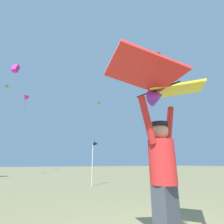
# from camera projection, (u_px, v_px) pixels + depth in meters

# --- Properties ---
(kite_flyer_person) EXTENTS (0.79, 0.43, 1.92)m
(kite_flyer_person) POSITION_uv_depth(u_px,v_px,m) (163.00, 175.00, 2.15)
(kite_flyer_person) COLOR #424751
(kite_flyer_person) RESTS_ON ground
(held_stunt_kite) EXTENTS (1.84, 1.26, 0.42)m
(held_stunt_kite) POSITION_uv_depth(u_px,v_px,m) (161.00, 85.00, 2.44)
(held_stunt_kite) COLOR black
(distant_kite_magenta_high_left) EXTENTS (1.49, 1.40, 2.64)m
(distant_kite_magenta_high_left) POSITION_uv_depth(u_px,v_px,m) (26.00, 98.00, 33.59)
(distant_kite_magenta_high_left) COLOR #DB2393
(distant_kite_red_high_right) EXTENTS (1.92, 1.97, 3.27)m
(distant_kite_red_high_right) POSITION_uv_depth(u_px,v_px,m) (158.00, 59.00, 22.89)
(distant_kite_red_high_right) COLOR red
(distant_kite_magenta_mid_left) EXTENTS (1.21, 1.28, 1.44)m
(distant_kite_magenta_mid_left) POSITION_uv_depth(u_px,v_px,m) (16.00, 68.00, 27.32)
(distant_kite_magenta_mid_left) COLOR #DB2393
(distant_kite_green_low_left) EXTENTS (0.94, 0.94, 0.19)m
(distant_kite_green_low_left) POSITION_uv_depth(u_px,v_px,m) (99.00, 103.00, 33.83)
(distant_kite_green_low_left) COLOR green
(distant_kite_green_overhead_distant) EXTENTS (1.10, 1.09, 1.74)m
(distant_kite_green_overhead_distant) POSITION_uv_depth(u_px,v_px,m) (6.00, 87.00, 28.83)
(distant_kite_green_overhead_distant) COLOR green
(marker_flag) EXTENTS (0.30, 0.24, 2.16)m
(marker_flag) POSITION_uv_depth(u_px,v_px,m) (95.00, 147.00, 8.73)
(marker_flag) COLOR silver
(marker_flag) RESTS_ON ground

